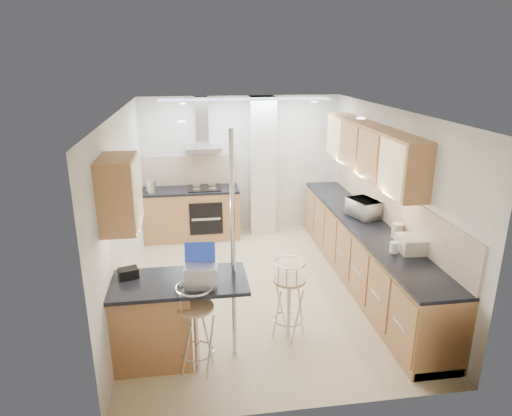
{
  "coord_description": "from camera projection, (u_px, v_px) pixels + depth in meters",
  "views": [
    {
      "loc": [
        -0.92,
        -5.77,
        3.15
      ],
      "look_at": [
        -0.05,
        0.2,
        1.14
      ],
      "focal_mm": 32.0,
      "sensor_mm": 36.0,
      "label": 1
    }
  ],
  "objects": [
    {
      "name": "ground",
      "position": [
        261.0,
        288.0,
        6.53
      ],
      "size": [
        4.8,
        4.8,
        0.0
      ],
      "primitive_type": "plane",
      "color": "#CAAE86",
      "rests_on": "ground"
    },
    {
      "name": "room_shell",
      "position": [
        280.0,
        176.0,
        6.45
      ],
      "size": [
        3.64,
        4.84,
        2.51
      ],
      "color": "white",
      "rests_on": "ground"
    },
    {
      "name": "right_counter",
      "position": [
        364.0,
        252.0,
        6.59
      ],
      "size": [
        0.63,
        4.4,
        0.92
      ],
      "color": "#A36641",
      "rests_on": "ground"
    },
    {
      "name": "back_counter",
      "position": [
        192.0,
        213.0,
        8.23
      ],
      "size": [
        1.7,
        0.63,
        0.92
      ],
      "color": "#A36641",
      "rests_on": "ground"
    },
    {
      "name": "peninsula",
      "position": [
        179.0,
        320.0,
        4.87
      ],
      "size": [
        1.47,
        0.72,
        0.94
      ],
      "color": "#A36641",
      "rests_on": "ground"
    },
    {
      "name": "microwave",
      "position": [
        364.0,
        208.0,
        6.62
      ],
      "size": [
        0.45,
        0.55,
        0.27
      ],
      "primitive_type": "imported",
      "rotation": [
        0.0,
        0.0,
        1.86
      ],
      "color": "white",
      "rests_on": "right_counter"
    },
    {
      "name": "laptop",
      "position": [
        201.0,
        275.0,
        4.59
      ],
      "size": [
        0.34,
        0.27,
        0.22
      ],
      "primitive_type": "cube",
      "rotation": [
        0.0,
        0.0,
        -0.08
      ],
      "color": "#A8AAB0",
      "rests_on": "peninsula"
    },
    {
      "name": "bag",
      "position": [
        128.0,
        273.0,
        4.77
      ],
      "size": [
        0.23,
        0.2,
        0.11
      ],
      "primitive_type": "cube",
      "rotation": [
        0.0,
        0.0,
        0.31
      ],
      "color": "black",
      "rests_on": "peninsula"
    },
    {
      "name": "bar_stool_near",
      "position": [
        196.0,
        329.0,
        4.68
      ],
      "size": [
        0.45,
        0.45,
        0.99
      ],
      "primitive_type": null,
      "rotation": [
        0.0,
        0.0,
        0.11
      ],
      "color": "tan",
      "rests_on": "ground"
    },
    {
      "name": "bar_stool_end",
      "position": [
        289.0,
        299.0,
        5.28
      ],
      "size": [
        0.51,
        0.51,
        0.97
      ],
      "primitive_type": null,
      "rotation": [
        0.0,
        0.0,
        1.18
      ],
      "color": "tan",
      "rests_on": "ground"
    },
    {
      "name": "jar_a",
      "position": [
        358.0,
        208.0,
        6.76
      ],
      "size": [
        0.15,
        0.15,
        0.19
      ],
      "primitive_type": "cylinder",
      "rotation": [
        0.0,
        0.0,
        -0.26
      ],
      "color": "beige",
      "rests_on": "right_counter"
    },
    {
      "name": "jar_b",
      "position": [
        359.0,
        205.0,
        6.96
      ],
      "size": [
        0.13,
        0.13,
        0.14
      ],
      "primitive_type": "cylinder",
      "rotation": [
        0.0,
        0.0,
        -0.18
      ],
      "color": "beige",
      "rests_on": "right_counter"
    },
    {
      "name": "jar_c",
      "position": [
        397.0,
        230.0,
        5.89
      ],
      "size": [
        0.16,
        0.16,
        0.19
      ],
      "primitive_type": "cylinder",
      "rotation": [
        0.0,
        0.0,
        -0.2
      ],
      "color": "#BBB196",
      "rests_on": "right_counter"
    },
    {
      "name": "jar_d",
      "position": [
        394.0,
        247.0,
        5.43
      ],
      "size": [
        0.12,
        0.12,
        0.13
      ],
      "primitive_type": "cylinder",
      "rotation": [
        0.0,
        0.0,
        -0.19
      ],
      "color": "white",
      "rests_on": "right_counter"
    },
    {
      "name": "bread_bin",
      "position": [
        411.0,
        244.0,
        5.46
      ],
      "size": [
        0.3,
        0.37,
        0.18
      ],
      "primitive_type": "cube",
      "rotation": [
        0.0,
        0.0,
        -0.07
      ],
      "color": "beige",
      "rests_on": "right_counter"
    },
    {
      "name": "kettle",
      "position": [
        151.0,
        187.0,
        7.79
      ],
      "size": [
        0.16,
        0.16,
        0.23
      ],
      "primitive_type": "cylinder",
      "color": "silver",
      "rests_on": "back_counter"
    }
  ]
}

